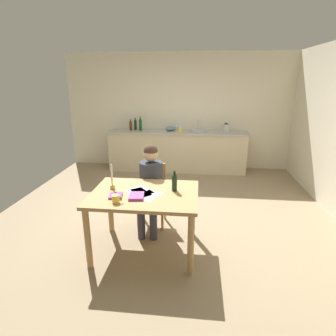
# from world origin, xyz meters

# --- Properties ---
(ground_plane) EXTENTS (5.20, 5.20, 0.04)m
(ground_plane) POSITION_xyz_m (0.00, 0.00, -0.02)
(ground_plane) COLOR #937F60
(wall_back) EXTENTS (5.20, 0.12, 2.60)m
(wall_back) POSITION_xyz_m (0.00, 2.60, 1.30)
(wall_back) COLOR silver
(wall_back) RESTS_ON ground
(kitchen_counter) EXTENTS (3.10, 0.64, 0.90)m
(kitchen_counter) POSITION_xyz_m (0.00, 2.24, 0.45)
(kitchen_counter) COLOR beige
(kitchen_counter) RESTS_ON ground
(dining_table) EXTENTS (1.25, 0.93, 0.76)m
(dining_table) POSITION_xyz_m (-0.13, -1.01, 0.65)
(dining_table) COLOR tan
(dining_table) RESTS_ON ground
(chair_at_table) EXTENTS (0.40, 0.40, 0.87)m
(chair_at_table) POSITION_xyz_m (-0.15, -0.30, 0.49)
(chair_at_table) COLOR tan
(chair_at_table) RESTS_ON ground
(person_seated) EXTENTS (0.32, 0.59, 1.19)m
(person_seated) POSITION_xyz_m (-0.15, -0.45, 0.68)
(person_seated) COLOR #333842
(person_seated) RESTS_ON ground
(coffee_mug) EXTENTS (0.12, 0.08, 0.09)m
(coffee_mug) POSITION_xyz_m (-0.38, -1.32, 0.81)
(coffee_mug) COLOR #F2CC4C
(coffee_mug) RESTS_ON dining_table
(candlestick) EXTENTS (0.06, 0.06, 0.31)m
(candlestick) POSITION_xyz_m (-0.53, -0.93, 0.85)
(candlestick) COLOR gold
(candlestick) RESTS_ON dining_table
(book_magazine) EXTENTS (0.17, 0.19, 0.02)m
(book_magazine) POSITION_xyz_m (-0.43, -1.16, 0.77)
(book_magazine) COLOR #7F3D88
(book_magazine) RESTS_ON dining_table
(book_cookery) EXTENTS (0.19, 0.23, 0.03)m
(book_cookery) POSITION_xyz_m (-0.19, -1.16, 0.78)
(book_cookery) COLOR #A24AA4
(book_cookery) RESTS_ON dining_table
(paper_letter) EXTENTS (0.32, 0.36, 0.00)m
(paper_letter) POSITION_xyz_m (-0.06, -1.09, 0.76)
(paper_letter) COLOR white
(paper_letter) RESTS_ON dining_table
(paper_bill) EXTENTS (0.35, 0.36, 0.00)m
(paper_bill) POSITION_xyz_m (-0.18, -0.96, 0.76)
(paper_bill) COLOR white
(paper_bill) RESTS_ON dining_table
(paper_envelope) EXTENTS (0.35, 0.36, 0.00)m
(paper_envelope) POSITION_xyz_m (-0.19, -1.03, 0.76)
(paper_envelope) COLOR white
(paper_envelope) RESTS_ON dining_table
(wine_bottle_on_table) EXTENTS (0.06, 0.06, 0.25)m
(wine_bottle_on_table) POSITION_xyz_m (0.22, -0.91, 0.87)
(wine_bottle_on_table) COLOR black
(wine_bottle_on_table) RESTS_ON dining_table
(sink_unit) EXTENTS (0.36, 0.36, 0.24)m
(sink_unit) POSITION_xyz_m (0.46, 2.24, 0.92)
(sink_unit) COLOR #B2B7BC
(sink_unit) RESTS_ON kitchen_counter
(bottle_oil) EXTENTS (0.07, 0.07, 0.25)m
(bottle_oil) POSITION_xyz_m (-1.07, 2.28, 1.00)
(bottle_oil) COLOR #593319
(bottle_oil) RESTS_ON kitchen_counter
(bottle_vinegar) EXTENTS (0.06, 0.06, 0.28)m
(bottle_vinegar) POSITION_xyz_m (-0.97, 2.32, 1.02)
(bottle_vinegar) COLOR black
(bottle_vinegar) RESTS_ON kitchen_counter
(bottle_wine_red) EXTENTS (0.07, 0.07, 0.31)m
(bottle_wine_red) POSITION_xyz_m (-0.84, 2.26, 1.03)
(bottle_wine_red) COLOR #194C23
(bottle_wine_red) RESTS_ON kitchen_counter
(mixing_bowl) EXTENTS (0.23, 0.23, 0.10)m
(mixing_bowl) POSITION_xyz_m (-0.15, 2.32, 0.95)
(mixing_bowl) COLOR #668C99
(mixing_bowl) RESTS_ON kitchen_counter
(stovetop_kettle) EXTENTS (0.18, 0.18, 0.22)m
(stovetop_kettle) POSITION_xyz_m (1.07, 2.24, 1.00)
(stovetop_kettle) COLOR #B7BABF
(stovetop_kettle) RESTS_ON kitchen_counter
(wine_glass_near_sink) EXTENTS (0.07, 0.07, 0.15)m
(wine_glass_near_sink) POSITION_xyz_m (0.06, 2.39, 1.01)
(wine_glass_near_sink) COLOR silver
(wine_glass_near_sink) RESTS_ON kitchen_counter
(wine_glass_by_kettle) EXTENTS (0.07, 0.07, 0.15)m
(wine_glass_by_kettle) POSITION_xyz_m (-0.03, 2.39, 1.01)
(wine_glass_by_kettle) COLOR silver
(wine_glass_by_kettle) RESTS_ON kitchen_counter
(teacup_on_counter) EXTENTS (0.12, 0.08, 0.10)m
(teacup_on_counter) POSITION_xyz_m (0.08, 2.09, 0.95)
(teacup_on_counter) COLOR #F2CC4C
(teacup_on_counter) RESTS_ON kitchen_counter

